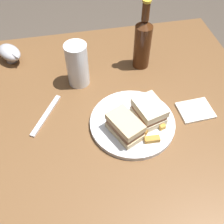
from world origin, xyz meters
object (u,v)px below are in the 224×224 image
object	(u,v)px
gravy_boat	(10,53)
sandwich_half_left	(125,127)
sandwich_half_right	(149,112)
pint_glass	(78,67)
napkin	(195,110)
plate	(132,123)
cider_bottle	(143,42)
fork	(46,115)

from	to	relation	value
gravy_boat	sandwich_half_left	bearing A→B (deg)	128.93
sandwich_half_left	sandwich_half_right	distance (m)	0.10
sandwich_half_right	pint_glass	xyz separation A→B (m)	(0.19, -0.23, 0.02)
sandwich_half_right	napkin	xyz separation A→B (m)	(-0.17, -0.01, -0.04)
sandwich_half_left	sandwich_half_right	bearing A→B (deg)	-154.42
plate	pint_glass	size ratio (longest dim) A/B	1.67
plate	napkin	xyz separation A→B (m)	(-0.22, -0.01, -0.00)
sandwich_half_right	cider_bottle	world-z (taller)	cider_bottle
cider_bottle	sandwich_half_left	bearing A→B (deg)	66.70
pint_glass	fork	bearing A→B (deg)	47.64
plate	napkin	distance (m)	0.22
sandwich_half_right	napkin	world-z (taller)	sandwich_half_right
pint_glass	gravy_boat	xyz separation A→B (m)	(0.25, -0.17, -0.03)
napkin	fork	xyz separation A→B (m)	(0.49, -0.08, -0.00)
plate	sandwich_half_left	bearing A→B (deg)	48.39
sandwich_half_left	sandwich_half_right	xyz separation A→B (m)	(-0.09, -0.04, 0.00)
pint_glass	gravy_boat	distance (m)	0.30
pint_glass	napkin	distance (m)	0.43
sandwich_half_left	pint_glass	distance (m)	0.29
sandwich_half_right	sandwich_half_left	bearing A→B (deg)	25.58
pint_glass	cider_bottle	world-z (taller)	cider_bottle
cider_bottle	fork	distance (m)	0.43
napkin	plate	bearing A→B (deg)	3.23
pint_glass	fork	size ratio (longest dim) A/B	0.90
plate	gravy_boat	bearing A→B (deg)	-45.83
cider_bottle	napkin	xyz separation A→B (m)	(-0.12, 0.27, -0.10)
sandwich_half_right	gravy_boat	xyz separation A→B (m)	(0.44, -0.40, -0.01)
plate	fork	size ratio (longest dim) A/B	1.50
sandwich_half_left	cider_bottle	xyz separation A→B (m)	(-0.14, -0.32, 0.06)
plate	sandwich_half_right	bearing A→B (deg)	-177.23
plate	pint_glass	xyz separation A→B (m)	(0.14, -0.23, 0.06)
gravy_boat	plate	bearing A→B (deg)	134.17
pint_glass	plate	bearing A→B (deg)	121.95
plate	gravy_boat	size ratio (longest dim) A/B	2.06
sandwich_half_left	gravy_boat	distance (m)	0.56
plate	cider_bottle	bearing A→B (deg)	-110.16
cider_bottle	fork	bearing A→B (deg)	26.89
plate	sandwich_half_right	xyz separation A→B (m)	(-0.05, -0.00, 0.04)
plate	pint_glass	bearing A→B (deg)	-58.05
gravy_boat	pint_glass	bearing A→B (deg)	145.15
sandwich_half_left	fork	bearing A→B (deg)	-28.52
sandwich_half_left	fork	size ratio (longest dim) A/B	0.72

